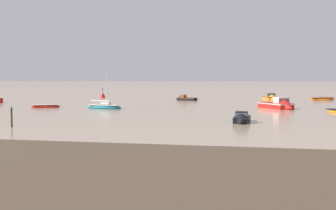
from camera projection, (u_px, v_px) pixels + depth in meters
name	position (u px, v px, depth m)	size (l,w,h in m)	color
motorboat_moored_0	(280.00, 106.00, 62.71)	(5.52, 6.81, 2.52)	red
motorboat_moored_1	(184.00, 99.00, 84.83)	(4.57, 2.93, 1.64)	black
rowboat_moored_1	(326.00, 98.00, 91.73)	(3.27, 1.61, 0.49)	navy
rowboat_moored_2	(322.00, 99.00, 85.36)	(4.99, 2.87, 0.75)	orange
rowboat_moored_3	(46.00, 106.00, 65.66)	(4.34, 3.08, 0.65)	red
motorboat_moored_4	(242.00, 120.00, 43.97)	(1.69, 4.61, 1.72)	black
motorboat_moored_5	(271.00, 98.00, 86.86)	(2.93, 5.29, 1.91)	orange
sailboat_moored_0	(104.00, 107.00, 63.07)	(5.33, 2.16, 5.81)	#197084
channel_buoy	(103.00, 96.00, 95.52)	(0.90, 0.90, 2.30)	red
mooring_post_near	(12.00, 117.00, 40.08)	(0.22, 0.22, 2.09)	#413323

